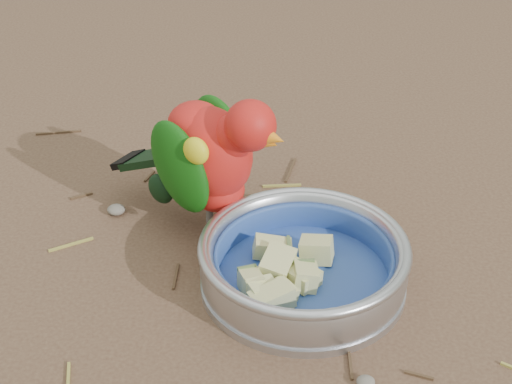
{
  "coord_description": "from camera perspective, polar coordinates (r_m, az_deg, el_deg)",
  "views": [
    {
      "loc": [
        -0.05,
        -0.65,
        0.59
      ],
      "look_at": [
        -0.05,
        0.13,
        0.08
      ],
      "focal_mm": 55.0,
      "sensor_mm": 36.0,
      "label": 1
    }
  ],
  "objects": [
    {
      "name": "ground",
      "position": [
        0.88,
        3.1,
        -9.22
      ],
      "size": [
        60.0,
        60.0,
        0.0
      ],
      "primitive_type": "plane",
      "color": "brown"
    },
    {
      "name": "bowl_wall",
      "position": [
        0.9,
        3.49,
        -4.94
      ],
      "size": [
        0.24,
        0.24,
        0.04
      ],
      "primitive_type": null,
      "color": "#B2B2BA",
      "rests_on": "food_bowl"
    },
    {
      "name": "lory_parrot",
      "position": [
        0.96,
        -3.24,
        1.95
      ],
      "size": [
        0.26,
        0.23,
        0.19
      ],
      "primitive_type": null,
      "rotation": [
        0.0,
        0.0,
        -2.18
      ],
      "color": "red",
      "rests_on": "ground"
    },
    {
      "name": "food_bowl",
      "position": [
        0.91,
        3.43,
        -6.43
      ],
      "size": [
        0.24,
        0.24,
        0.02
      ],
      "primitive_type": "cylinder",
      "color": "#B2B2BA",
      "rests_on": "ground"
    },
    {
      "name": "fruit_wedges",
      "position": [
        0.9,
        3.48,
        -5.29
      ],
      "size": [
        0.14,
        0.14,
        0.03
      ],
      "primitive_type": null,
      "color": "#CAC980",
      "rests_on": "food_bowl"
    },
    {
      "name": "ground_debris",
      "position": [
        0.95,
        3.43,
        -5.06
      ],
      "size": [
        0.9,
        0.8,
        0.01
      ],
      "primitive_type": null,
      "color": "#9D923E",
      "rests_on": "ground"
    }
  ]
}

